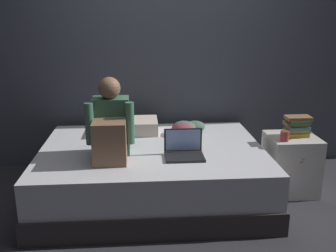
% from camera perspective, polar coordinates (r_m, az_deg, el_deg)
% --- Properties ---
extents(ground_plane, '(8.00, 8.00, 0.00)m').
position_cam_1_polar(ground_plane, '(3.33, 1.39, -12.73)').
color(ground_plane, '#2D2D33').
extents(wall_back, '(5.60, 0.10, 2.70)m').
position_cam_1_polar(wall_back, '(4.11, -0.16, 12.63)').
color(wall_back, '#424751').
rests_on(wall_back, ground_plane).
extents(bed, '(2.00, 1.50, 0.49)m').
position_cam_1_polar(bed, '(3.48, -2.37, -6.97)').
color(bed, '#332D2B').
rests_on(bed, ground_plane).
extents(nightstand, '(0.44, 0.46, 0.55)m').
position_cam_1_polar(nightstand, '(3.76, 17.90, -5.44)').
color(nightstand, beige).
rests_on(nightstand, ground_plane).
extents(person_sitting, '(0.39, 0.44, 0.66)m').
position_cam_1_polar(person_sitting, '(3.12, -8.63, -0.24)').
color(person_sitting, '#38664C').
rests_on(person_sitting, bed).
extents(laptop, '(0.32, 0.23, 0.22)m').
position_cam_1_polar(laptop, '(3.16, 2.39, -3.60)').
color(laptop, black).
rests_on(laptop, bed).
extents(pillow, '(0.56, 0.36, 0.13)m').
position_cam_1_polar(pillow, '(3.80, -5.83, -0.01)').
color(pillow, beige).
rests_on(pillow, bed).
extents(book_stack, '(0.23, 0.16, 0.19)m').
position_cam_1_polar(book_stack, '(3.66, 18.82, -0.00)').
color(book_stack, gold).
rests_on(book_stack, nightstand).
extents(mug, '(0.08, 0.08, 0.09)m').
position_cam_1_polar(mug, '(3.51, 17.10, -1.45)').
color(mug, '#933833').
rests_on(mug, nightstand).
extents(clothes_pile, '(0.35, 0.29, 0.13)m').
position_cam_1_polar(clothes_pile, '(3.74, 2.79, -0.27)').
color(clothes_pile, '#4C6B56').
rests_on(clothes_pile, bed).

